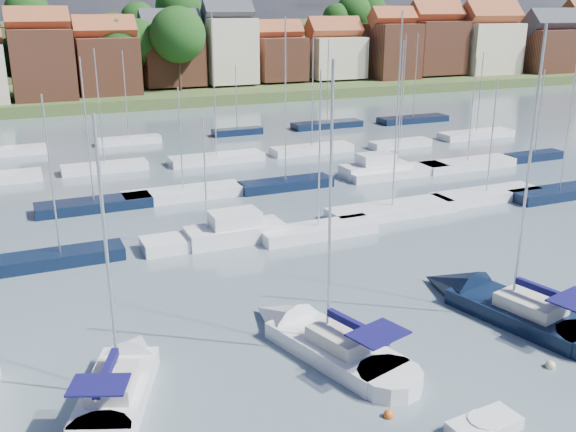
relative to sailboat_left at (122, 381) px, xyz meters
name	(u,v)px	position (x,y,z in m)	size (l,w,h in m)	color
ground	(221,171)	(15.92, 35.62, -0.36)	(260.00, 260.00, 0.00)	#4D5F69
sailboat_left	(122,381)	(0.00, 0.00, 0.00)	(5.99, 9.96, 13.28)	silver
sailboat_centre	(316,339)	(9.46, -0.02, -0.01)	(5.94, 11.51, 15.15)	silver
sailboat_navy	(496,304)	(20.29, -0.51, -0.01)	(5.90, 12.40, 16.60)	black
tender	(484,426)	(12.64, -8.74, -0.12)	(3.08, 1.63, 0.64)	silver
buoy_c	(388,417)	(9.65, -6.46, -0.36)	(0.43, 0.43, 0.43)	#D85914
buoy_d	(550,367)	(18.60, -6.22, -0.36)	(0.47, 0.47, 0.47)	beige
buoy_e	(480,295)	(20.81, 1.46, -0.36)	(0.42, 0.42, 0.42)	#D85914
marina_field	(255,176)	(17.82, 30.77, 0.07)	(79.62, 41.41, 15.93)	silver
far_shore_town	(104,58)	(18.14, 128.29, 4.24)	(212.46, 90.00, 22.27)	#44542A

